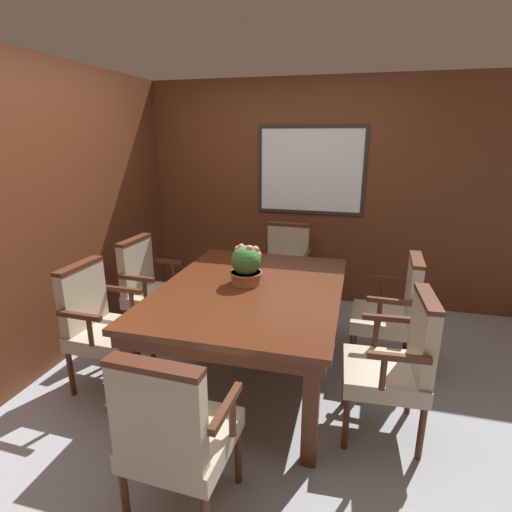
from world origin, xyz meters
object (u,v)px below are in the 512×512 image
chair_right_near (397,360)px  chair_head_near (174,431)px  dining_table (251,298)px  potted_plant (246,265)px  chair_right_far (394,309)px  chair_left_far (150,285)px  chair_left_near (100,321)px  chair_head_far (285,266)px

chair_right_near → chair_head_near: size_ratio=1.00×
dining_table → potted_plant: potted_plant is taller
chair_right_near → chair_head_near: 1.40m
chair_right_far → chair_left_far: size_ratio=1.00×
chair_left_near → chair_left_far: 0.76m
chair_right_near → chair_head_far: size_ratio=1.00×
chair_head_far → potted_plant: (-0.08, -1.20, 0.38)m
chair_head_far → dining_table: bearing=-87.6°
dining_table → potted_plant: bearing=130.0°
chair_right_far → chair_head_near: (-1.09, -1.72, 0.00)m
chair_right_far → chair_left_near: bearing=-67.5°
chair_head_near → chair_left_far: 1.99m
chair_head_far → chair_left_far: size_ratio=1.00×
chair_left_near → chair_head_near: (1.05, -0.92, 0.00)m
chair_head_near → chair_right_far: bearing=-119.9°
dining_table → chair_right_near: size_ratio=1.84×
chair_right_far → potted_plant: (-1.13, -0.35, 0.38)m
potted_plant → chair_left_far: bearing=162.9°
chair_right_near → chair_right_far: same height
chair_head_near → chair_head_far: size_ratio=1.00×
chair_head_near → dining_table: bearing=-88.2°
chair_left_near → potted_plant: size_ratio=3.08×
chair_right_far → chair_head_near: same height
chair_left_near → chair_left_far: bearing=2.5°
dining_table → potted_plant: size_ratio=5.66×
chair_right_near → chair_left_near: size_ratio=1.00×
chair_head_near → chair_right_near: bearing=-136.7°
chair_head_near → chair_head_far: bearing=-88.4°
chair_right_far → chair_left_near: size_ratio=1.00×
chair_left_near → dining_table: bearing=-68.6°
chair_right_far → potted_plant: potted_plant is taller
chair_right_far → chair_head_near: bearing=-30.3°
chair_head_far → chair_left_far: (-1.10, -0.88, 0.00)m
dining_table → chair_head_near: 1.31m
chair_right_far → chair_left_near: (-2.14, -0.79, 0.00)m
chair_left_near → potted_plant: 1.17m
chair_head_near → chair_left_far: bearing=-55.3°
chair_right_far → chair_head_far: same height
chair_right_near → chair_head_far: (-1.02, 1.65, 0.00)m
chair_left_far → chair_head_near: bearing=-144.8°
chair_left_near → chair_head_far: bearing=-31.9°
chair_left_far → potted_plant: bearing=-104.2°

